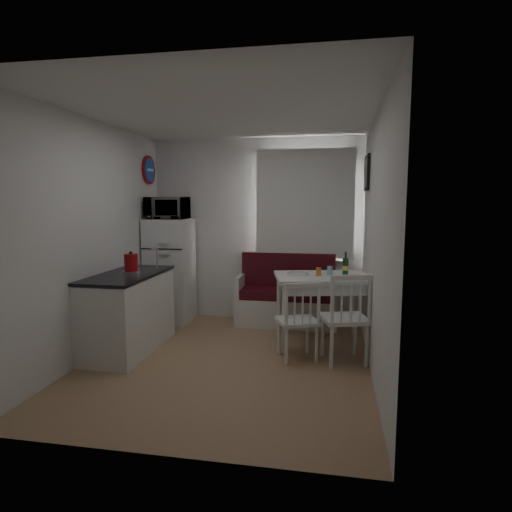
{
  "coord_description": "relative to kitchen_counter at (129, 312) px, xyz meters",
  "views": [
    {
      "loc": [
        1.1,
        -4.29,
        1.72
      ],
      "look_at": [
        0.23,
        0.5,
        1.09
      ],
      "focal_mm": 30.0,
      "sensor_mm": 36.0,
      "label": 1
    }
  ],
  "objects": [
    {
      "name": "kitchen_counter",
      "position": [
        0.0,
        0.0,
        0.0
      ],
      "size": [
        0.62,
        1.32,
        1.16
      ],
      "color": "white",
      "rests_on": "floor"
    },
    {
      "name": "fridge",
      "position": [
        0.02,
        1.24,
        0.28
      ],
      "size": [
        0.59,
        0.59,
        1.47
      ],
      "primitive_type": "cube",
      "color": "white",
      "rests_on": "floor"
    },
    {
      "name": "wall_sign",
      "position": [
        -0.27,
        1.29,
        1.69
      ],
      "size": [
        0.03,
        0.4,
        0.4
      ],
      "primitive_type": "cylinder",
      "rotation": [
        0.0,
        1.57,
        0.0
      ],
      "color": "#1B48A4",
      "rests_on": "wall_left"
    },
    {
      "name": "dining_table",
      "position": [
        2.18,
        0.65,
        0.28
      ],
      "size": [
        1.26,
        1.0,
        0.83
      ],
      "rotation": [
        0.0,
        0.0,
        0.22
      ],
      "color": "white",
      "rests_on": "floor"
    },
    {
      "name": "microwave",
      "position": [
        0.02,
        1.19,
        1.16
      ],
      "size": [
        0.55,
        0.37,
        0.3
      ],
      "primitive_type": "imported",
      "color": "white",
      "rests_on": "fridge"
    },
    {
      "name": "picture_frame",
      "position": [
        2.67,
        0.94,
        1.59
      ],
      "size": [
        0.04,
        0.52,
        0.42
      ],
      "primitive_type": "cube",
      "color": "black",
      "rests_on": "wall_right"
    },
    {
      "name": "curtain",
      "position": [
        1.9,
        1.49,
        1.22
      ],
      "size": [
        1.35,
        0.02,
        1.5
      ],
      "primitive_type": "cube",
      "color": "white",
      "rests_on": "wall_back"
    },
    {
      "name": "wall_left",
      "position": [
        -0.3,
        -0.16,
        0.84
      ],
      "size": [
        0.02,
        3.5,
        2.6
      ],
      "primitive_type": "cube",
      "color": "white",
      "rests_on": "floor"
    },
    {
      "name": "ceiling",
      "position": [
        1.2,
        -0.16,
        2.14
      ],
      "size": [
        3.0,
        3.5,
        0.02
      ],
      "primitive_type": "cube",
      "color": "white",
      "rests_on": "wall_back"
    },
    {
      "name": "drinking_glass_blue",
      "position": [
        2.26,
        0.7,
        0.43
      ],
      "size": [
        0.06,
        0.06,
        0.1
      ],
      "primitive_type": "cylinder",
      "color": "#89D3EA",
      "rests_on": "dining_table"
    },
    {
      "name": "wall_back",
      "position": [
        1.2,
        1.59,
        0.84
      ],
      "size": [
        3.0,
        0.02,
        2.6
      ],
      "primitive_type": "cube",
      "color": "white",
      "rests_on": "floor"
    },
    {
      "name": "bench",
      "position": [
        1.68,
        1.36,
        -0.13
      ],
      "size": [
        1.38,
        0.53,
        0.99
      ],
      "color": "white",
      "rests_on": "floor"
    },
    {
      "name": "chair_right",
      "position": [
        2.43,
        -0.02,
        0.15
      ],
      "size": [
        0.57,
        0.56,
        0.53
      ],
      "rotation": [
        0.0,
        0.0,
        0.29
      ],
      "color": "white",
      "rests_on": "floor"
    },
    {
      "name": "window",
      "position": [
        1.9,
        1.56,
        1.17
      ],
      "size": [
        1.22,
        0.06,
        1.47
      ],
      "primitive_type": "cube",
      "color": "white",
      "rests_on": "wall_back"
    },
    {
      "name": "floor",
      "position": [
        1.2,
        -0.16,
        -0.46
      ],
      "size": [
        3.0,
        3.5,
        0.02
      ],
      "primitive_type": "cube",
      "color": "tan",
      "rests_on": "ground"
    },
    {
      "name": "drinking_glass_orange",
      "position": [
        2.13,
        0.6,
        0.43
      ],
      "size": [
        0.06,
        0.06,
        0.1
      ],
      "primitive_type": "cylinder",
      "color": "orange",
      "rests_on": "dining_table"
    },
    {
      "name": "chair_left",
      "position": [
        1.93,
        -0.01,
        0.08
      ],
      "size": [
        0.53,
        0.52,
        0.47
      ],
      "rotation": [
        0.0,
        0.0,
        0.38
      ],
      "color": "white",
      "rests_on": "floor"
    },
    {
      "name": "kettle",
      "position": [
        0.05,
        0.01,
        0.57
      ],
      "size": [
        0.18,
        0.18,
        0.24
      ],
      "primitive_type": "cylinder",
      "color": "#A50D10",
      "rests_on": "kitchen_counter"
    },
    {
      "name": "wall_front",
      "position": [
        1.2,
        -1.91,
        0.84
      ],
      "size": [
        3.0,
        0.02,
        2.6
      ],
      "primitive_type": "cube",
      "color": "white",
      "rests_on": "floor"
    },
    {
      "name": "wine_bottle",
      "position": [
        2.45,
        0.75,
        0.52
      ],
      "size": [
        0.07,
        0.07,
        0.28
      ],
      "primitive_type": null,
      "color": "#164623",
      "rests_on": "dining_table"
    },
    {
      "name": "plate",
      "position": [
        1.88,
        0.67,
        0.39
      ],
      "size": [
        0.26,
        0.26,
        0.02
      ],
      "primitive_type": "cylinder",
      "color": "white",
      "rests_on": "dining_table"
    },
    {
      "name": "wall_right",
      "position": [
        2.7,
        -0.16,
        0.84
      ],
      "size": [
        0.02,
        3.5,
        2.6
      ],
      "primitive_type": "cube",
      "color": "white",
      "rests_on": "floor"
    }
  ]
}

